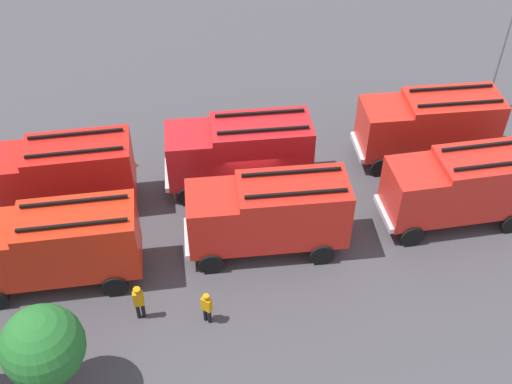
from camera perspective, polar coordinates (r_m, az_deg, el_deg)
The scene contains 13 objects.
ground_plane at distance 30.72m, azimuth -0.00°, elevation -1.93°, with size 55.69×55.69×0.00m, color #423F44.
fire_truck_0 at distance 33.86m, azimuth 15.33°, elevation 5.92°, with size 7.38×3.24×3.88m.
fire_truck_1 at distance 30.94m, azimuth -1.45°, elevation 3.75°, with size 7.38×3.24×3.88m.
fire_truck_2 at distance 31.03m, azimuth -17.33°, elevation 1.63°, with size 7.29×2.98×3.88m.
fire_truck_3 at distance 30.50m, azimuth 18.17°, elevation 0.58°, with size 7.26×2.89×3.88m.
fire_truck_4 at distance 27.65m, azimuth 1.14°, elevation -1.89°, with size 7.38×3.26×3.88m.
fire_truck_5 at distance 27.62m, azimuth -17.65°, elevation -4.51°, with size 7.31×3.04×3.88m.
firefighter_1 at distance 26.28m, azimuth -10.50°, elevation -9.65°, with size 0.42×0.29×1.80m.
firefighter_2 at distance 25.91m, azimuth -4.45°, elevation -10.28°, with size 0.47×0.46×1.61m.
tree_0 at distance 23.34m, azimuth -18.62°, elevation -13.03°, with size 2.90×2.90×4.49m.
traffic_cone_0 at distance 37.23m, azimuth 15.57°, elevation 6.11°, with size 0.51×0.51×0.73m, color #F2600C.
traffic_cone_1 at distance 33.82m, azimuth -11.06°, elevation 2.73°, with size 0.43×0.43×0.62m, color #F2600C.
lamppost at distance 37.90m, azimuth 21.46°, elevation 12.37°, with size 0.36×0.36×7.35m.
Camera 1 is at (4.30, 21.61, 21.40)m, focal length 44.43 mm.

